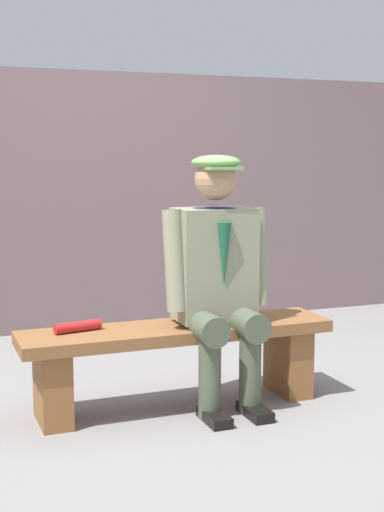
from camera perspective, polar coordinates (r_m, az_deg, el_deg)
ground_plane at (r=3.81m, az=-1.15°, el=-11.68°), size 30.00×30.00×0.00m
bench at (r=3.72m, az=-1.16°, el=-7.43°), size 1.59×0.36×0.42m
seated_man at (r=3.66m, az=2.03°, el=-1.28°), size 0.57×0.52×1.28m
rolled_magazine at (r=3.60m, az=-8.92°, el=-5.48°), size 0.24×0.09×0.05m
stadium_wall at (r=5.46m, az=-8.09°, el=4.25°), size 12.00×0.24×1.87m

